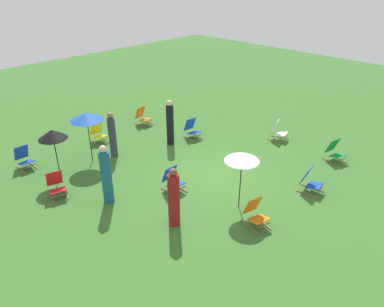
# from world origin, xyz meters

# --- Properties ---
(ground_plane) EXTENTS (40.00, 40.00, 0.00)m
(ground_plane) POSITION_xyz_m (0.00, 0.00, 0.00)
(ground_plane) COLOR #386B28
(deckchair_0) EXTENTS (0.66, 0.86, 0.83)m
(deckchair_0) POSITION_xyz_m (4.04, 0.24, 0.37)
(deckchair_0) COLOR olive
(deckchair_0) RESTS_ON ground
(deckchair_1) EXTENTS (0.57, 0.81, 0.83)m
(deckchair_1) POSITION_xyz_m (1.73, 2.89, 0.37)
(deckchair_1) COLOR olive
(deckchair_1) RESTS_ON ground
(deckchair_2) EXTENTS (0.59, 0.83, 0.83)m
(deckchair_2) POSITION_xyz_m (-1.22, 5.32, 0.37)
(deckchair_2) COLOR olive
(deckchair_2) RESTS_ON ground
(deckchair_3) EXTENTS (0.57, 0.81, 0.83)m
(deckchair_3) POSITION_xyz_m (1.18, 5.44, 0.37)
(deckchair_3) COLOR olive
(deckchair_3) RESTS_ON ground
(deckchair_4) EXTENTS (0.58, 0.82, 0.83)m
(deckchair_4) POSITION_xyz_m (1.44, -2.59, 0.37)
(deckchair_4) COLOR olive
(deckchair_4) RESTS_ON ground
(deckchair_5) EXTENTS (0.65, 0.85, 0.83)m
(deckchair_5) POSITION_xyz_m (-1.12, -2.33, 0.37)
(deckchair_5) COLOR olive
(deckchair_5) RESTS_ON ground
(deckchair_6) EXTENTS (0.49, 0.77, 0.83)m
(deckchair_6) POSITION_xyz_m (-4.22, 5.34, 0.37)
(deckchair_6) COLOR olive
(deckchair_6) RESTS_ON ground
(deckchair_7) EXTENTS (0.64, 0.85, 0.83)m
(deckchair_7) POSITION_xyz_m (3.94, -2.24, 0.37)
(deckchair_7) COLOR olive
(deckchair_7) RESTS_ON ground
(deckchair_8) EXTENTS (0.49, 0.77, 0.83)m
(deckchair_8) POSITION_xyz_m (-1.54, 0.55, 0.37)
(deckchair_8) COLOR olive
(deckchair_8) RESTS_ON ground
(deckchair_9) EXTENTS (0.66, 0.86, 0.83)m
(deckchair_9) POSITION_xyz_m (-4.26, 2.89, 0.37)
(deckchair_9) COLOR olive
(deckchair_9) RESTS_ON ground
(umbrella_0) EXTENTS (1.15, 1.15, 1.87)m
(umbrella_0) POSITION_xyz_m (-2.28, 4.09, 1.74)
(umbrella_0) COLOR black
(umbrella_0) RESTS_ON ground
(umbrella_1) EXTENTS (0.99, 0.99, 1.79)m
(umbrella_1) POSITION_xyz_m (-0.77, -1.50, 1.67)
(umbrella_1) COLOR black
(umbrella_1) RESTS_ON ground
(umbrella_2) EXTENTS (0.92, 0.92, 1.78)m
(umbrella_2) POSITION_xyz_m (-3.69, 3.80, 1.62)
(umbrella_2) COLOR black
(umbrella_2) RESTS_ON ground
(person_0) EXTENTS (0.35, 0.35, 1.74)m
(person_0) POSITION_xyz_m (-1.49, 3.84, 0.83)
(person_0) COLOR #333847
(person_0) RESTS_ON ground
(person_1) EXTENTS (0.43, 0.43, 1.90)m
(person_1) POSITION_xyz_m (-3.33, 1.46, 0.90)
(person_1) COLOR #195972
(person_1) RESTS_ON ground
(person_2) EXTENTS (0.39, 0.39, 1.85)m
(person_2) POSITION_xyz_m (0.68, 3.07, 0.89)
(person_2) COLOR black
(person_2) RESTS_ON ground
(person_3) EXTENTS (0.44, 0.44, 1.78)m
(person_3) POSITION_xyz_m (-2.67, -0.73, 0.84)
(person_3) COLOR maroon
(person_3) RESTS_ON ground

